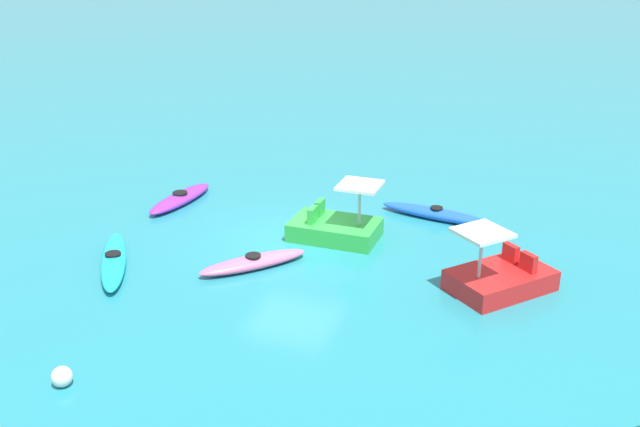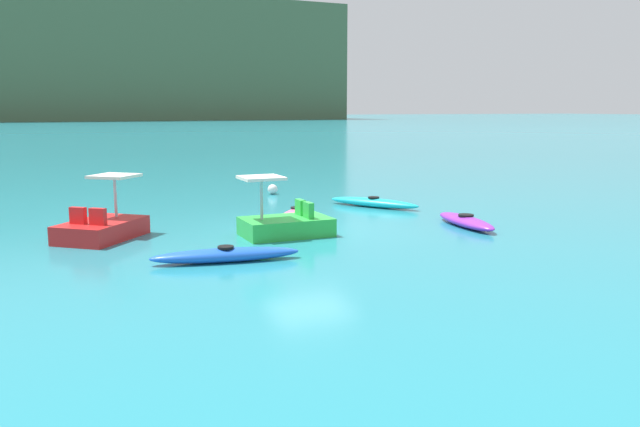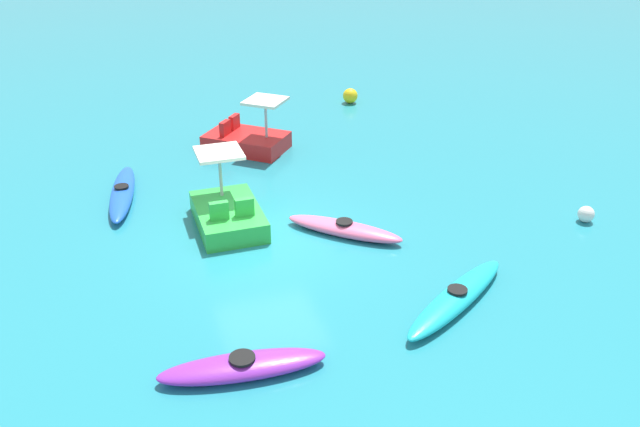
# 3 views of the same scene
# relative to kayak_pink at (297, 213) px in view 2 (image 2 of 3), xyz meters

# --- Properties ---
(ground_plane) EXTENTS (600.00, 600.00, 0.00)m
(ground_plane) POSITION_rel_kayak_pink_xyz_m (-0.32, -1.81, -0.16)
(ground_plane) COLOR teal
(headland_cliff) EXTENTS (125.39, 46.60, 34.46)m
(headland_cliff) POSITION_rel_kayak_pink_xyz_m (18.28, 184.34, 17.07)
(headland_cliff) COLOR #4C6042
(headland_cliff) RESTS_ON ground_plane
(kayak_pink) EXTENTS (2.40, 2.57, 0.37)m
(kayak_pink) POSITION_rel_kayak_pink_xyz_m (0.00, 0.00, 0.00)
(kayak_pink) COLOR pink
(kayak_pink) RESTS_ON ground_plane
(kayak_cyan) EXTENTS (2.43, 3.32, 0.37)m
(kayak_cyan) POSITION_rel_kayak_pink_xyz_m (3.39, 1.14, -0.00)
(kayak_cyan) COLOR #19B7C6
(kayak_cyan) RESTS_ON ground_plane
(kayak_blue) EXTENTS (3.48, 1.09, 0.37)m
(kayak_blue) POSITION_rel_kayak_pink_xyz_m (-3.68, -4.87, -0.00)
(kayak_blue) COLOR blue
(kayak_blue) RESTS_ON ground_plane
(kayak_purple) EXTENTS (1.01, 2.99, 0.37)m
(kayak_purple) POSITION_rel_kayak_pink_xyz_m (4.09, -3.36, 0.00)
(kayak_purple) COLOR purple
(kayak_purple) RESTS_ON ground_plane
(pedal_boat_red) EXTENTS (2.69, 2.80, 1.68)m
(pedal_boat_red) POSITION_rel_kayak_pink_xyz_m (-6.03, -0.98, 0.17)
(pedal_boat_red) COLOR red
(pedal_boat_red) RESTS_ON ground_plane
(pedal_boat_green) EXTENTS (2.45, 1.51, 1.68)m
(pedal_boat_green) POSITION_rel_kayak_pink_xyz_m (-1.34, -2.52, 0.17)
(pedal_boat_green) COLOR green
(pedal_boat_green) RESTS_ON ground_plane
(buoy_white) EXTENTS (0.41, 0.41, 0.41)m
(buoy_white) POSITION_rel_kayak_pink_xyz_m (1.25, 5.88, 0.04)
(buoy_white) COLOR white
(buoy_white) RESTS_ON ground_plane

